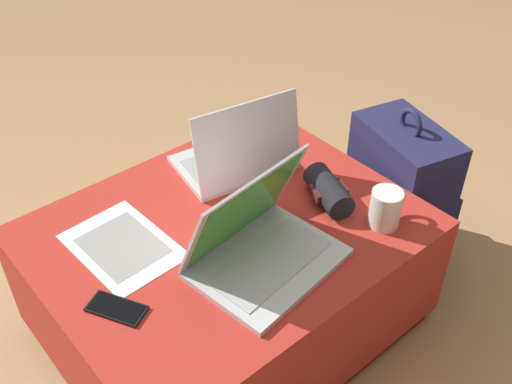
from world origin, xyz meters
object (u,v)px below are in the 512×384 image
Objects in this scene: paper_sheet at (123,246)px; laptop_near at (260,245)px; laptop_far at (238,156)px; backpack at (400,195)px; cell_phone at (117,308)px; wrist_brace at (328,191)px; coffee_mug at (386,208)px.

laptop_near is at bearing -51.75° from paper_sheet.
backpack is at bearing 158.61° from laptop_far.
cell_phone is 0.80× the size of wrist_brace.
backpack is 2.99× the size of wrist_brace.
laptop_far is 0.59m from cell_phone.
laptop_near is 0.36m from cell_phone.
coffee_mug is (0.57, -0.37, 0.05)m from paper_sheet.
wrist_brace is (0.09, -0.27, -0.01)m from laptop_far.
laptop_near is 0.68× the size of backpack.
backpack is (0.64, 0.05, -0.21)m from laptop_near.
laptop_far reaches higher than wrist_brace.
wrist_brace is at bearing 106.75° from coffee_mug.
laptop_far reaches higher than cell_phone.
cell_phone is at bearing 33.34° from laptop_far.
backpack is 0.40m from coffee_mug.
laptop_near is 0.35m from coffee_mug.
coffee_mug is at bearing 118.41° from laptop_far.
wrist_brace reaches higher than cell_phone.
backpack is 1.80× the size of paper_sheet.
backpack is 4.52× the size of coffee_mug.
coffee_mug is at bearing -24.98° from laptop_near.
backpack is (0.99, -0.04, -0.17)m from cell_phone.
coffee_mug reaches higher than cell_phone.
laptop_far is (0.20, 0.32, -0.00)m from laptop_near.
cell_phone is at bearing -127.02° from paper_sheet.
paper_sheet is at bearing 90.95° from backpack.
paper_sheet is (0.12, 0.17, -0.00)m from cell_phone.
laptop_far reaches higher than paper_sheet.
paper_sheet is at bearing 146.90° from coffee_mug.
laptop_far is at bearing -4.71° from cell_phone.
wrist_brace is at bearing -31.44° from cell_phone.
cell_phone is 1.00m from backpack.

